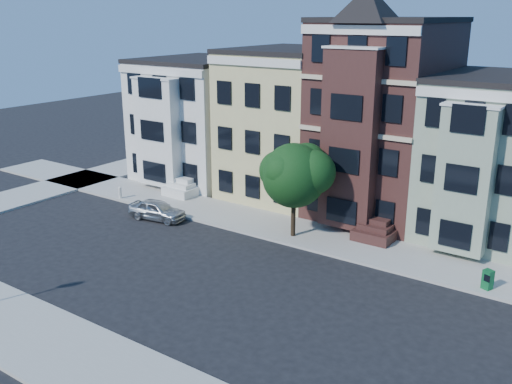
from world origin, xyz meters
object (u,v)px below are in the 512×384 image
Objects in this scene: parked_car at (157,210)px; street_tree at (294,180)px; newspaper_box at (488,280)px; fire_hydrant at (120,194)px.

street_tree is at bearing -84.75° from parked_car.
fire_hydrant is (-24.55, -0.35, -0.14)m from newspaper_box.
street_tree is 1.80× the size of parked_car.
street_tree is 13.95m from fire_hydrant.
parked_car reaches higher than fire_hydrant.
parked_car is (-8.69, -2.25, -2.89)m from street_tree.
street_tree is 11.36m from newspaper_box.
newspaper_box reaches higher than fire_hydrant.
parked_car is at bearing -151.77° from newspaper_box.
street_tree is 10.12× the size of fire_hydrant.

